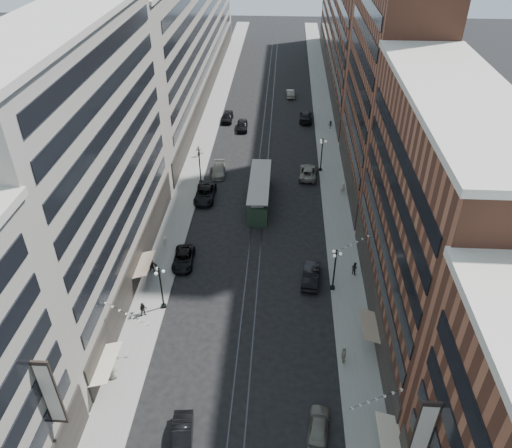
% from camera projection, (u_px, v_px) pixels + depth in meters
% --- Properties ---
extents(ground, '(220.00, 220.00, 0.00)m').
position_uv_depth(ground, '(263.00, 169.00, 79.85)').
color(ground, black).
rests_on(ground, ground).
extents(sidewalk_west, '(4.00, 180.00, 0.15)m').
position_uv_depth(sidewalk_west, '(204.00, 140.00, 88.55)').
color(sidewalk_west, gray).
rests_on(sidewalk_west, ground).
extents(sidewalk_east, '(4.00, 180.00, 0.15)m').
position_uv_depth(sidewalk_east, '(328.00, 144.00, 87.51)').
color(sidewalk_east, gray).
rests_on(sidewalk_east, ground).
extents(rail_west, '(0.12, 180.00, 0.02)m').
position_uv_depth(rail_west, '(261.00, 142.00, 88.10)').
color(rail_west, '#2D2D33').
rests_on(rail_west, ground).
extents(rail_east, '(0.12, 180.00, 0.02)m').
position_uv_depth(rail_east, '(269.00, 142.00, 88.03)').
color(rail_east, '#2D2D33').
rests_on(rail_east, ground).
extents(building_west_mid, '(8.00, 36.00, 28.00)m').
position_uv_depth(building_west_mid, '(84.00, 170.00, 50.53)').
color(building_west_mid, gray).
rests_on(building_west_mid, ground).
extents(building_west_far, '(8.00, 90.00, 26.00)m').
position_uv_depth(building_west_far, '(189.00, 28.00, 102.85)').
color(building_west_far, gray).
rests_on(building_west_far, ground).
extents(building_east_mid, '(8.00, 30.00, 24.00)m').
position_uv_depth(building_east_mid, '(431.00, 225.00, 45.94)').
color(building_east_mid, brown).
rests_on(building_east_mid, ground).
extents(building_east_tower, '(8.00, 26.00, 42.00)m').
position_uv_depth(building_east_tower, '(395.00, 43.00, 63.83)').
color(building_east_tower, brown).
rests_on(building_east_tower, ground).
extents(building_east_far, '(8.00, 72.00, 24.00)m').
position_uv_depth(building_east_far, '(350.00, 25.00, 109.20)').
color(building_east_far, brown).
rests_on(building_east_far, ground).
extents(lamppost_sw_far, '(1.03, 1.14, 5.52)m').
position_uv_depth(lamppost_sw_far, '(161.00, 286.00, 52.24)').
color(lamppost_sw_far, black).
rests_on(lamppost_sw_far, sidewalk_west).
extents(lamppost_sw_mid, '(1.03, 1.14, 5.52)m').
position_uv_depth(lamppost_sw_mid, '(200.00, 165.00, 74.42)').
color(lamppost_sw_mid, black).
rests_on(lamppost_sw_mid, sidewalk_west).
extents(lamppost_se_far, '(1.03, 1.14, 5.52)m').
position_uv_depth(lamppost_se_far, '(335.00, 268.00, 54.65)').
color(lamppost_se_far, black).
rests_on(lamppost_se_far, sidewalk_east).
extents(lamppost_se_mid, '(1.03, 1.14, 5.52)m').
position_uv_depth(lamppost_se_mid, '(322.00, 153.00, 77.66)').
color(lamppost_se_mid, black).
rests_on(lamppost_se_mid, sidewalk_east).
extents(streetcar, '(2.85, 12.89, 3.57)m').
position_uv_depth(streetcar, '(259.00, 192.00, 70.81)').
color(streetcar, '#243828').
rests_on(streetcar, ground).
extents(car_2, '(2.65, 5.29, 1.44)m').
position_uv_depth(car_2, '(183.00, 259.00, 59.88)').
color(car_2, black).
rests_on(car_2, ground).
extents(car_4, '(2.22, 4.38, 1.43)m').
position_uv_depth(car_4, '(318.00, 425.00, 41.56)').
color(car_4, '#68685C').
rests_on(car_4, ground).
extents(car_5, '(2.16, 4.82, 1.54)m').
position_uv_depth(car_5, '(182.00, 437.00, 40.66)').
color(car_5, black).
rests_on(car_5, ground).
extents(pedestrian_1, '(0.98, 0.72, 1.80)m').
position_uv_depth(pedestrian_1, '(112.00, 371.00, 45.72)').
color(pedestrian_1, gray).
rests_on(pedestrian_1, sidewalk_west).
extents(pedestrian_2, '(0.93, 0.68, 1.71)m').
position_uv_depth(pedestrian_2, '(143.00, 309.00, 52.37)').
color(pedestrian_2, black).
rests_on(pedestrian_2, sidewalk_west).
extents(pedestrian_4, '(0.60, 1.17, 1.93)m').
position_uv_depth(pedestrian_4, '(344.00, 355.00, 47.22)').
color(pedestrian_4, '#B3AD94').
rests_on(pedestrian_4, sidewalk_east).
extents(car_7, '(2.84, 6.05, 1.67)m').
position_uv_depth(car_7, '(205.00, 194.00, 71.99)').
color(car_7, black).
rests_on(car_7, ground).
extents(car_8, '(2.37, 5.17, 1.47)m').
position_uv_depth(car_8, '(219.00, 170.00, 78.15)').
color(car_8, slate).
rests_on(car_8, ground).
extents(car_9, '(2.03, 4.98, 1.69)m').
position_uv_depth(car_9, '(227.00, 117.00, 95.49)').
color(car_9, black).
rests_on(car_9, ground).
extents(car_10, '(2.46, 5.47, 1.74)m').
position_uv_depth(car_10, '(311.00, 275.00, 57.15)').
color(car_10, black).
rests_on(car_10, ground).
extents(car_11, '(3.05, 5.86, 1.58)m').
position_uv_depth(car_11, '(308.00, 172.00, 77.53)').
color(car_11, slate).
rests_on(car_11, ground).
extents(car_12, '(2.71, 6.02, 1.71)m').
position_uv_depth(car_12, '(306.00, 116.00, 95.54)').
color(car_12, black).
rests_on(car_12, ground).
extents(car_13, '(2.16, 4.89, 1.64)m').
position_uv_depth(car_13, '(242.00, 125.00, 92.18)').
color(car_13, black).
rests_on(car_13, ground).
extents(car_14, '(1.83, 4.64, 1.50)m').
position_uv_depth(car_14, '(290.00, 93.00, 106.25)').
color(car_14, gray).
rests_on(car_14, ground).
extents(pedestrian_5, '(1.81, 0.92, 1.87)m').
position_uv_depth(pedestrian_5, '(151.00, 265.00, 58.34)').
color(pedestrian_5, black).
rests_on(pedestrian_5, sidewalk_west).
extents(pedestrian_6, '(1.22, 0.92, 1.90)m').
position_uv_depth(pedestrian_6, '(199.00, 151.00, 82.82)').
color(pedestrian_6, '#BEB79D').
rests_on(pedestrian_6, sidewalk_west).
extents(pedestrian_7, '(0.84, 0.87, 1.61)m').
position_uv_depth(pedestrian_7, '(354.00, 268.00, 58.04)').
color(pedestrian_7, black).
rests_on(pedestrian_7, sidewalk_east).
extents(pedestrian_8, '(0.74, 0.56, 1.81)m').
position_uv_depth(pedestrian_8, '(343.00, 188.00, 72.94)').
color(pedestrian_8, beige).
rests_on(pedestrian_8, sidewalk_east).
extents(pedestrian_9, '(1.06, 0.69, 1.52)m').
position_uv_depth(pedestrian_9, '(330.00, 125.00, 92.18)').
color(pedestrian_9, black).
rests_on(pedestrian_9, sidewalk_east).
extents(pedestrian_extra_0, '(0.80, 1.12, 1.60)m').
position_uv_depth(pedestrian_extra_0, '(166.00, 242.00, 62.17)').
color(pedestrian_extra_0, '#BEB69D').
rests_on(pedestrian_extra_0, sidewalk_west).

